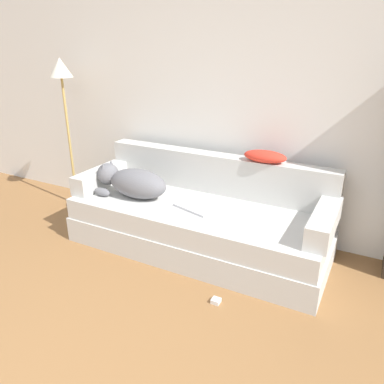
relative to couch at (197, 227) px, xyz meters
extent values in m
cube|color=white|center=(0.14, 0.54, 1.16)|extent=(6.90, 0.06, 2.70)
cube|color=silver|center=(0.00, 0.00, -0.08)|extent=(2.10, 0.83, 0.21)
cube|color=silver|center=(0.00, -0.01, 0.11)|extent=(2.06, 0.79, 0.17)
cube|color=silver|center=(0.00, 0.34, 0.37)|extent=(2.06, 0.15, 0.34)
cube|color=silver|center=(-0.97, -0.01, 0.28)|extent=(0.15, 0.64, 0.16)
cube|color=silver|center=(0.97, -0.01, 0.28)|extent=(0.15, 0.64, 0.16)
ellipsoid|color=slate|center=(-0.52, -0.08, 0.32)|extent=(0.52, 0.28, 0.24)
sphere|color=slate|center=(-0.83, -0.08, 0.35)|extent=(0.19, 0.19, 0.19)
cone|color=slate|center=(-0.83, -0.13, 0.42)|extent=(0.07, 0.07, 0.09)
cone|color=slate|center=(-0.83, -0.02, 0.42)|extent=(0.07, 0.07, 0.09)
ellipsoid|color=slate|center=(-0.81, -0.20, 0.23)|extent=(0.16, 0.07, 0.07)
cube|color=#B7B7BC|center=(0.02, -0.04, 0.21)|extent=(0.38, 0.31, 0.02)
ellipsoid|color=red|center=(0.43, 0.32, 0.58)|extent=(0.34, 0.18, 0.09)
cylinder|color=tan|center=(-1.54, 0.20, -0.18)|extent=(0.21, 0.21, 0.02)
cylinder|color=tan|center=(-1.54, 0.20, 0.47)|extent=(0.02, 0.02, 1.28)
cone|color=silver|center=(-1.54, 0.20, 1.20)|extent=(0.22, 0.22, 0.18)
cube|color=silver|center=(0.44, -0.58, -0.18)|extent=(0.06, 0.06, 0.03)
camera|label=1|loc=(1.24, -2.45, 1.42)|focal=35.00mm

